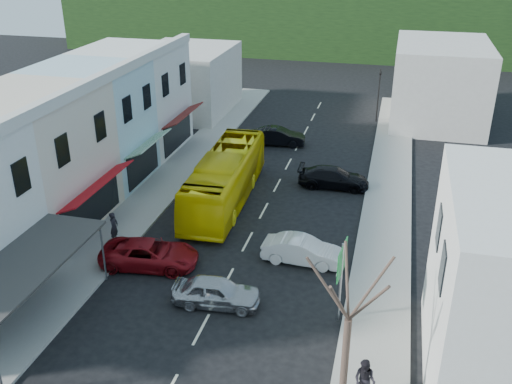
{
  "coord_description": "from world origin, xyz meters",
  "views": [
    {
      "loc": [
        7.31,
        -23.11,
        16.2
      ],
      "look_at": [
        0.0,
        6.0,
        2.2
      ],
      "focal_mm": 40.0,
      "sensor_mm": 36.0,
      "label": 1
    }
  ],
  "objects_px": {
    "pedestrian_left": "(114,227)",
    "direction_sign": "(340,283)",
    "car_silver": "(216,292)",
    "car_red": "(150,254)",
    "bus": "(225,179)",
    "pedestrian_right": "(365,381)",
    "traffic_signal": "(378,96)",
    "car_white": "(302,250)",
    "street_tree": "(348,319)"
  },
  "relations": [
    {
      "from": "bus",
      "to": "car_red",
      "type": "relative_size",
      "value": 2.52
    },
    {
      "from": "car_silver",
      "to": "pedestrian_right",
      "type": "height_order",
      "value": "pedestrian_right"
    },
    {
      "from": "pedestrian_left",
      "to": "car_white",
      "type": "bearing_deg",
      "value": -89.26
    },
    {
      "from": "street_tree",
      "to": "traffic_signal",
      "type": "xyz_separation_m",
      "value": [
        -0.71,
        34.73,
        -1.31
      ]
    },
    {
      "from": "car_silver",
      "to": "street_tree",
      "type": "relative_size",
      "value": 0.59
    },
    {
      "from": "car_red",
      "to": "pedestrian_right",
      "type": "xyz_separation_m",
      "value": [
        11.57,
        -6.87,
        0.3
      ]
    },
    {
      "from": "car_red",
      "to": "car_silver",
      "type": "bearing_deg",
      "value": -125.64
    },
    {
      "from": "car_silver",
      "to": "car_red",
      "type": "height_order",
      "value": "same"
    },
    {
      "from": "pedestrian_right",
      "to": "street_tree",
      "type": "distance_m",
      "value": 2.82
    },
    {
      "from": "pedestrian_left",
      "to": "pedestrian_right",
      "type": "height_order",
      "value": "same"
    },
    {
      "from": "direction_sign",
      "to": "traffic_signal",
      "type": "distance_m",
      "value": 29.96
    },
    {
      "from": "pedestrian_left",
      "to": "car_silver",
      "type": "bearing_deg",
      "value": -121.94
    },
    {
      "from": "bus",
      "to": "street_tree",
      "type": "xyz_separation_m",
      "value": [
        9.22,
        -15.34,
        2.16
      ]
    },
    {
      "from": "bus",
      "to": "direction_sign",
      "type": "distance_m",
      "value": 13.58
    },
    {
      "from": "pedestrian_left",
      "to": "street_tree",
      "type": "height_order",
      "value": "street_tree"
    },
    {
      "from": "car_red",
      "to": "pedestrian_left",
      "type": "relative_size",
      "value": 2.71
    },
    {
      "from": "bus",
      "to": "traffic_signal",
      "type": "relative_size",
      "value": 2.41
    },
    {
      "from": "car_red",
      "to": "car_white",
      "type": "bearing_deg",
      "value": -80.41
    },
    {
      "from": "direction_sign",
      "to": "street_tree",
      "type": "relative_size",
      "value": 0.54
    },
    {
      "from": "bus",
      "to": "direction_sign",
      "type": "xyz_separation_m",
      "value": [
        8.51,
        -10.57,
        0.44
      ]
    },
    {
      "from": "car_silver",
      "to": "bus",
      "type": "bearing_deg",
      "value": 9.8
    },
    {
      "from": "direction_sign",
      "to": "car_silver",
      "type": "bearing_deg",
      "value": -171.63
    },
    {
      "from": "pedestrian_left",
      "to": "traffic_signal",
      "type": "relative_size",
      "value": 0.35
    },
    {
      "from": "car_red",
      "to": "traffic_signal",
      "type": "height_order",
      "value": "traffic_signal"
    },
    {
      "from": "car_white",
      "to": "pedestrian_left",
      "type": "distance_m",
      "value": 10.55
    },
    {
      "from": "pedestrian_left",
      "to": "traffic_signal",
      "type": "height_order",
      "value": "traffic_signal"
    },
    {
      "from": "bus",
      "to": "car_silver",
      "type": "height_order",
      "value": "bus"
    },
    {
      "from": "car_white",
      "to": "car_red",
      "type": "relative_size",
      "value": 0.96
    },
    {
      "from": "car_red",
      "to": "pedestrian_left",
      "type": "xyz_separation_m",
      "value": [
        -2.86,
        1.71,
        0.3
      ]
    },
    {
      "from": "car_white",
      "to": "direction_sign",
      "type": "bearing_deg",
      "value": -148.99
    },
    {
      "from": "car_red",
      "to": "pedestrian_right",
      "type": "distance_m",
      "value": 13.46
    },
    {
      "from": "bus",
      "to": "street_tree",
      "type": "height_order",
      "value": "street_tree"
    },
    {
      "from": "pedestrian_right",
      "to": "car_red",
      "type": "bearing_deg",
      "value": 171.49
    },
    {
      "from": "car_silver",
      "to": "traffic_signal",
      "type": "xyz_separation_m",
      "value": [
        5.68,
        30.19,
        1.7
      ]
    },
    {
      "from": "pedestrian_right",
      "to": "traffic_signal",
      "type": "xyz_separation_m",
      "value": [
        -1.48,
        34.66,
        1.4
      ]
    },
    {
      "from": "car_silver",
      "to": "pedestrian_left",
      "type": "relative_size",
      "value": 2.59
    },
    {
      "from": "car_white",
      "to": "pedestrian_left",
      "type": "xyz_separation_m",
      "value": [
        -10.52,
        -0.6,
        0.3
      ]
    },
    {
      "from": "pedestrian_right",
      "to": "street_tree",
      "type": "height_order",
      "value": "street_tree"
    },
    {
      "from": "pedestrian_left",
      "to": "traffic_signal",
      "type": "xyz_separation_m",
      "value": [
        12.96,
        26.08,
        1.4
      ]
    },
    {
      "from": "car_silver",
      "to": "street_tree",
      "type": "bearing_deg",
      "value": -130.32
    },
    {
      "from": "car_white",
      "to": "street_tree",
      "type": "relative_size",
      "value": 0.59
    },
    {
      "from": "pedestrian_left",
      "to": "pedestrian_right",
      "type": "xyz_separation_m",
      "value": [
        14.44,
        -8.58,
        0.0
      ]
    },
    {
      "from": "pedestrian_right",
      "to": "bus",
      "type": "bearing_deg",
      "value": 145.38
    },
    {
      "from": "pedestrian_right",
      "to": "traffic_signal",
      "type": "relative_size",
      "value": 0.35
    },
    {
      "from": "bus",
      "to": "pedestrian_left",
      "type": "distance_m",
      "value": 8.05
    },
    {
      "from": "car_white",
      "to": "traffic_signal",
      "type": "height_order",
      "value": "traffic_signal"
    },
    {
      "from": "car_silver",
      "to": "direction_sign",
      "type": "xyz_separation_m",
      "value": [
        5.68,
        0.23,
        1.29
      ]
    },
    {
      "from": "pedestrian_left",
      "to": "direction_sign",
      "type": "xyz_separation_m",
      "value": [
        12.96,
        -3.88,
        0.99
      ]
    },
    {
      "from": "car_red",
      "to": "traffic_signal",
      "type": "relative_size",
      "value": 0.96
    },
    {
      "from": "car_silver",
      "to": "car_red",
      "type": "bearing_deg",
      "value": 56.64
    }
  ]
}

